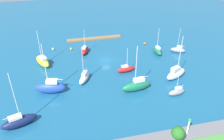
# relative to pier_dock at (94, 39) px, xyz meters

# --- Properties ---
(water) EXTENTS (160.00, 160.00, 0.00)m
(water) POSITION_rel_pier_dock_xyz_m (-0.94, 17.10, -0.26)
(water) COLOR #19567F
(water) RESTS_ON ground
(pier_dock) EXTENTS (20.29, 2.18, 0.53)m
(pier_dock) POSITION_rel_pier_dock_xyz_m (0.00, 0.00, 0.00)
(pier_dock) COLOR olive
(pier_dock) RESTS_ON ground
(harbor_beacon) EXTENTS (0.56, 0.56, 3.73)m
(harbor_beacon) POSITION_rel_pier_dock_xyz_m (-9.86, 51.63, 3.25)
(harbor_beacon) COLOR silver
(harbor_beacon) RESTS_ON breakwater
(park_tree_center) EXTENTS (2.37, 2.37, 5.30)m
(park_tree_center) POSITION_rel_pier_dock_xyz_m (-5.85, 54.54, 5.03)
(park_tree_center) COLOR brown
(park_tree_center) RESTS_ON shoreline_park
(sailboat_red_far_south) EXTENTS (3.72, 5.80, 8.11)m
(sailboat_red_far_south) POSITION_rel_pier_dock_xyz_m (4.78, 10.54, 0.81)
(sailboat_red_far_south) COLOR red
(sailboat_red_far_south) RESTS_ON water
(sailboat_green_by_breakwater) EXTENTS (8.04, 3.08, 12.61)m
(sailboat_green_by_breakwater) POSITION_rel_pier_dock_xyz_m (-5.29, 34.27, 1.22)
(sailboat_green_by_breakwater) COLOR #19724C
(sailboat_green_by_breakwater) RESTS_ON water
(sailboat_gray_mid_basin) EXTENTS (4.67, 2.06, 6.73)m
(sailboat_gray_mid_basin) POSITION_rel_pier_dock_xyz_m (-14.48, 38.37, 0.64)
(sailboat_gray_mid_basin) COLOR gray
(sailboat_gray_mid_basin) RESTS_ON water
(sailboat_white_inner_mooring) EXTENTS (7.37, 4.96, 12.43)m
(sailboat_white_inner_mooring) POSITION_rel_pier_dock_xyz_m (-17.66, 31.34, 1.21)
(sailboat_white_inner_mooring) COLOR white
(sailboat_white_inner_mooring) RESTS_ON water
(sailboat_blue_far_north) EXTENTS (8.09, 4.22, 13.47)m
(sailboat_blue_far_north) POSITION_rel_pier_dock_xyz_m (16.02, 30.22, 1.36)
(sailboat_blue_far_north) COLOR #2347B2
(sailboat_blue_far_north) RESTS_ON water
(sailboat_yellow_east_end) EXTENTS (5.47, 7.78, 10.94)m
(sailboat_yellow_east_end) POSITION_rel_pier_dock_xyz_m (18.26, 15.38, 1.02)
(sailboat_yellow_east_end) COLOR yellow
(sailboat_yellow_east_end) RESTS_ON water
(sailboat_navy_along_channel) EXTENTS (7.73, 4.40, 12.95)m
(sailboat_navy_along_channel) POSITION_rel_pier_dock_xyz_m (22.51, 40.61, 1.01)
(sailboat_navy_along_channel) COLOR #141E4C
(sailboat_navy_along_channel) RESTS_ON water
(sailboat_red_outer_mooring) EXTENTS (5.53, 2.26, 7.63)m
(sailboat_red_outer_mooring) POSITION_rel_pier_dock_xyz_m (-5.17, 25.07, 0.68)
(sailboat_red_outer_mooring) COLOR red
(sailboat_red_outer_mooring) RESTS_ON water
(sailboat_green_near_pier) EXTENTS (1.88, 5.61, 8.82)m
(sailboat_green_near_pier) POSITION_rel_pier_dock_xyz_m (-18.39, 16.49, 0.90)
(sailboat_green_near_pier) COLOR #19724C
(sailboat_green_near_pier) RESTS_ON water
(sailboat_gray_center_basin) EXTENTS (4.97, 3.83, 8.57)m
(sailboat_gray_center_basin) POSITION_rel_pier_dock_xyz_m (-25.50, 17.21, 0.74)
(sailboat_gray_center_basin) COLOR gray
(sailboat_gray_center_basin) RESTS_ON water
(sailboat_white_off_beacon) EXTENTS (4.32, 5.83, 10.42)m
(sailboat_white_off_beacon) POSITION_rel_pier_dock_xyz_m (7.12, 27.00, 0.81)
(sailboat_white_off_beacon) COLOR white
(sailboat_white_off_beacon) RESTS_ON water
(mooring_buoy_white) EXTENTS (0.81, 0.81, 0.81)m
(mooring_buoy_white) POSITION_rel_pier_dock_xyz_m (15.17, 5.83, 0.14)
(mooring_buoy_white) COLOR white
(mooring_buoy_white) RESTS_ON water
(mooring_buoy_yellow) EXTENTS (0.76, 0.76, 0.76)m
(mooring_buoy_yellow) POSITION_rel_pier_dock_xyz_m (9.11, 7.04, 0.12)
(mooring_buoy_yellow) COLOR yellow
(mooring_buoy_yellow) RESTS_ON water
(mooring_buoy_orange) EXTENTS (0.82, 0.82, 0.82)m
(mooring_buoy_orange) POSITION_rel_pier_dock_xyz_m (-16.93, 8.81, 0.15)
(mooring_buoy_orange) COLOR orange
(mooring_buoy_orange) RESTS_ON water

